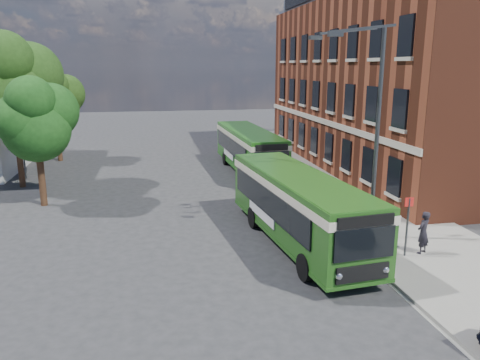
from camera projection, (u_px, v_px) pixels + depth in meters
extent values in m
plane|color=#2B2B2D|center=(245.00, 232.00, 21.49)|extent=(120.00, 120.00, 0.00)
cube|color=gray|center=(326.00, 182.00, 30.37)|extent=(6.00, 48.00, 0.15)
cube|color=beige|center=(281.00, 185.00, 29.83)|extent=(0.12, 48.00, 0.01)
cube|color=brown|center=(401.00, 86.00, 34.04)|extent=(12.00, 26.00, 12.00)
cube|color=beige|center=(321.00, 121.00, 33.52)|extent=(0.12, 26.00, 0.35)
cylinder|color=#383B3E|center=(19.00, 112.00, 30.56)|extent=(0.10, 0.10, 9.00)
cube|color=#AD1C13|center=(19.00, 47.00, 29.66)|extent=(0.90, 0.02, 0.60)
cylinder|color=#383B3E|center=(370.00, 237.00, 20.48)|extent=(0.44, 0.44, 0.30)
cylinder|color=#383B3E|center=(377.00, 138.00, 19.45)|extent=(0.18, 0.18, 9.00)
cube|color=#383B3E|center=(362.00, 29.00, 17.62)|extent=(2.58, 0.46, 0.37)
cube|color=#383B3E|center=(349.00, 31.00, 18.77)|extent=(2.58, 0.46, 0.37)
cube|color=#383B3E|center=(335.00, 34.00, 17.00)|extent=(0.55, 0.22, 0.16)
cube|color=#383B3E|center=(315.00, 38.00, 19.06)|extent=(0.55, 0.22, 0.16)
cylinder|color=#383B3E|center=(407.00, 229.00, 18.20)|extent=(0.08, 0.08, 2.50)
cube|color=red|center=(409.00, 202.00, 17.93)|extent=(0.35, 0.04, 0.35)
cube|color=#225617|center=(298.00, 203.00, 19.75)|extent=(3.56, 10.65, 2.45)
cube|color=#225617|center=(297.00, 232.00, 20.05)|extent=(3.60, 10.69, 0.14)
cube|color=black|center=(267.00, 201.00, 19.64)|extent=(0.97, 8.61, 1.10)
cube|color=black|center=(322.00, 196.00, 20.35)|extent=(0.97, 8.61, 1.10)
cube|color=beige|center=(299.00, 185.00, 19.55)|extent=(3.63, 10.71, 0.32)
cube|color=#225617|center=(299.00, 176.00, 19.46)|extent=(3.45, 10.54, 0.12)
cube|color=black|center=(364.00, 244.00, 14.82)|extent=(2.15, 0.30, 1.05)
cube|color=black|center=(366.00, 221.00, 14.63)|extent=(2.00, 0.29, 0.38)
cube|color=black|center=(363.00, 273.00, 15.05)|extent=(1.90, 0.27, 0.55)
sphere|color=silver|center=(339.00, 276.00, 14.83)|extent=(0.26, 0.26, 0.26)
sphere|color=silver|center=(385.00, 270.00, 15.30)|extent=(0.26, 0.26, 0.26)
cube|color=black|center=(258.00, 172.00, 24.58)|extent=(2.00, 0.29, 0.90)
cube|color=white|center=(261.00, 213.00, 20.47)|extent=(0.37, 3.19, 0.45)
cylinder|color=black|center=(305.00, 267.00, 16.54)|extent=(0.38, 1.02, 1.00)
cylinder|color=black|center=(364.00, 260.00, 17.19)|extent=(0.38, 1.02, 1.00)
cylinder|color=black|center=(254.00, 217.00, 21.98)|extent=(0.38, 1.02, 1.00)
cylinder|color=black|center=(299.00, 213.00, 22.63)|extent=(0.38, 1.02, 1.00)
cube|color=#1F6417|center=(249.00, 147.00, 33.29)|extent=(2.94, 11.23, 2.45)
cube|color=#1F6417|center=(249.00, 165.00, 33.60)|extent=(2.98, 11.27, 0.14)
cube|color=black|center=(230.00, 146.00, 33.27)|extent=(0.45, 9.34, 1.10)
cube|color=black|center=(265.00, 144.00, 33.83)|extent=(0.45, 9.34, 1.10)
cube|color=beige|center=(249.00, 136.00, 33.10)|extent=(3.00, 11.30, 0.32)
cube|color=#1F6417|center=(249.00, 131.00, 33.01)|extent=(2.84, 11.13, 0.12)
cube|color=black|center=(272.00, 160.00, 27.95)|extent=(2.15, 0.17, 1.05)
cube|color=black|center=(272.00, 148.00, 27.76)|extent=(2.00, 0.16, 0.38)
cube|color=black|center=(271.00, 176.00, 28.18)|extent=(1.90, 0.16, 0.55)
sphere|color=silver|center=(258.00, 177.00, 28.01)|extent=(0.26, 0.26, 0.26)
sphere|color=silver|center=(285.00, 175.00, 28.39)|extent=(0.26, 0.26, 0.26)
cube|color=black|center=(232.00, 133.00, 38.54)|extent=(2.00, 0.16, 0.90)
cube|color=white|center=(228.00, 154.00, 34.11)|extent=(0.17, 3.20, 0.45)
cylinder|color=black|center=(245.00, 178.00, 29.77)|extent=(0.32, 1.01, 1.00)
cylinder|color=black|center=(280.00, 176.00, 30.29)|extent=(0.32, 1.01, 1.00)
cylinder|color=black|center=(225.00, 158.00, 35.96)|extent=(0.32, 1.01, 1.00)
cylinder|color=black|center=(255.00, 157.00, 36.48)|extent=(0.32, 1.01, 1.00)
imported|color=black|center=(423.00, 233.00, 18.50)|extent=(0.76, 0.68, 1.73)
imported|color=black|center=(370.00, 229.00, 19.28)|extent=(0.89, 0.81, 1.49)
cylinder|color=#3B2315|center=(42.00, 179.00, 25.24)|extent=(0.36, 0.36, 2.98)
sphere|color=#184214|center=(37.00, 129.00, 24.60)|extent=(3.53, 3.53, 3.53)
sphere|color=#184214|center=(51.00, 111.00, 25.03)|extent=(2.98, 2.98, 2.98)
sphere|color=#184214|center=(21.00, 120.00, 23.91)|extent=(2.71, 2.71, 2.71)
sphere|color=#184214|center=(30.00, 100.00, 23.58)|extent=(2.44, 2.44, 2.44)
cylinder|color=#3B2315|center=(19.00, 155.00, 28.99)|extent=(0.36, 0.36, 4.03)
sphere|color=#203F14|center=(13.00, 96.00, 28.12)|extent=(4.76, 4.76, 4.76)
sphere|color=#203F14|center=(30.00, 75.00, 28.70)|extent=(4.03, 4.03, 4.03)
sphere|color=#203F14|center=(4.00, 59.00, 26.74)|extent=(3.30, 3.30, 3.30)
cylinder|color=#3B2315|center=(59.00, 142.00, 37.22)|extent=(0.36, 0.36, 3.08)
sphere|color=#203D12|center=(56.00, 106.00, 36.55)|extent=(3.64, 3.64, 3.64)
sphere|color=#203D12|center=(65.00, 94.00, 36.99)|extent=(3.08, 3.08, 3.08)
sphere|color=#203D12|center=(45.00, 100.00, 35.83)|extent=(2.80, 2.80, 2.80)
sphere|color=#203D12|center=(52.00, 86.00, 35.49)|extent=(2.52, 2.52, 2.52)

